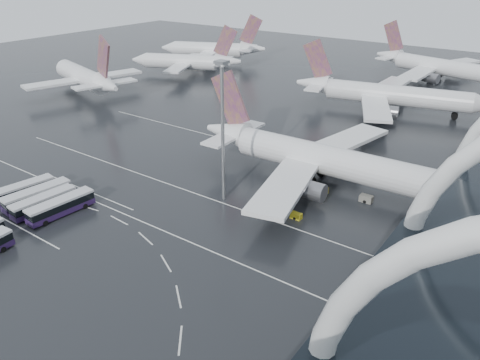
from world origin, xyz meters
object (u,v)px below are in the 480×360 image
Objects in this scene: bus_row_near_d at (61,206)px; floodlight_mast at (222,116)px; bus_row_near_b at (37,196)px; jet_remote_west at (85,78)px; gse_cart_belly_e at (322,190)px; jet_remote_mid at (187,62)px; jet_remote_far at (214,50)px; bus_row_near_c at (44,202)px; bus_row_near_a at (23,190)px; gse_cart_belly_a at (296,216)px; airliner_gate_b at (386,95)px; airliner_gate_c at (439,67)px; gse_cart_belly_b at (366,199)px; airliner_main at (323,160)px.

bus_row_near_d is 0.48× the size of floodlight_mast.
jet_remote_west is at bearing 52.07° from bus_row_near_b.
gse_cart_belly_e is (35.00, 35.79, -1.07)m from bus_row_near_d.
jet_remote_far is at bearing -98.77° from jet_remote_mid.
bus_row_near_b is at bearing 80.91° from bus_row_near_c.
bus_row_near_a is 11.86m from bus_row_near_d.
gse_cart_belly_a is (43.09, 24.08, -1.19)m from bus_row_near_b.
jet_remote_mid is 3.29× the size of bus_row_near_b.
airliner_gate_b is at bearing -12.54° from bus_row_near_c.
gse_cart_belly_e is at bearing -40.13° from bus_row_near_d.
gse_cart_belly_e is (14.59, 13.35, -16.24)m from floodlight_mast.
airliner_gate_c is 110.66m from gse_cart_belly_b.
bus_row_near_c is 53.55m from gse_cart_belly_e.
bus_row_near_a is at bearing 89.95° from jet_remote_mid.
gse_cart_belly_e is at bearing -42.47° from bus_row_near_c.
airliner_gate_b is 28.93× the size of gse_cart_belly_a.
airliner_gate_c is 151.27m from bus_row_near_c.
bus_row_near_a is at bearing 98.38° from bus_row_near_b.
jet_remote_mid is at bearing 33.93° from bus_row_near_d.
floodlight_mast is at bearing 174.18° from jet_remote_west.
bus_row_near_b reaches higher than bus_row_near_c.
jet_remote_far is 132.47m from floodlight_mast.
airliner_gate_c is 93.86m from jet_remote_far.
airliner_gate_b is 100.11m from bus_row_near_d.
jet_remote_west is 24.71× the size of gse_cart_belly_a.
bus_row_near_b is 3.41m from bus_row_near_c.
gse_cart_belly_b is at bearing 32.97° from floodlight_mast.
airliner_gate_c is 125.27m from floodlight_mast.
bus_row_near_d reaches higher than gse_cart_belly_e.
airliner_gate_b is 104.03m from bus_row_near_a.
jet_remote_far is at bearing 137.94° from gse_cart_belly_e.
airliner_gate_b is at bearing 98.87° from gse_cart_belly_e.
bus_row_near_d is at bearing -146.21° from gse_cart_belly_a.
airliner_gate_b is 73.66m from gse_cart_belly_a.
gse_cart_belly_b is at bearing 59.97° from gse_cart_belly_a.
floodlight_mast reaches higher than bus_row_near_d.
gse_cart_belly_b is (10.94, -2.52, -4.54)m from airliner_main.
gse_cart_belly_b is (55.47, 37.78, -0.95)m from bus_row_near_a.
bus_row_near_c is 5.03× the size of gse_cart_belly_b.
jet_remote_west is at bearing 169.33° from airliner_main.
jet_remote_far is 141.22m from gse_cart_belly_a.
bus_row_near_b reaches higher than gse_cart_belly_b.
airliner_main is 56.76m from bus_row_near_b.
bus_row_near_b is at bearing -150.80° from gse_cart_belly_a.
bus_row_near_c is 37.05m from floodlight_mast.
gse_cart_belly_e is (98.29, -88.68, -4.73)m from jet_remote_far.
airliner_gate_c is 1.13× the size of jet_remote_west.
airliner_main is 24.94× the size of gse_cart_belly_b.
jet_remote_mid is (-83.93, -48.56, 0.01)m from airliner_gate_c.
airliner_gate_b is at bearing 107.01° from gse_cart_belly_b.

